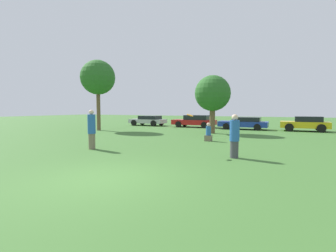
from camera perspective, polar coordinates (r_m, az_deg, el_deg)
ground_plane at (r=7.27m, az=-14.20°, el=-11.62°), size 120.00×120.00×0.00m
person_thrower at (r=12.45m, az=-17.17°, el=-0.75°), size 0.37×0.37×1.90m
person_catcher at (r=10.10m, az=15.07°, el=-2.28°), size 0.38×0.38×1.73m
frisbee at (r=10.36m, az=5.12°, el=2.48°), size 0.27×0.27×0.11m
bystander_sitting at (r=15.12m, az=9.29°, el=-1.68°), size 0.41×0.34×1.11m
tree_0 at (r=23.37m, az=-15.85°, el=10.63°), size 3.07×3.07×6.29m
tree_1 at (r=19.93m, az=10.24°, el=7.34°), size 2.81×2.81×4.58m
parked_car_silver at (r=28.91m, az=-4.57°, el=1.34°), size 4.19×2.07×1.15m
parked_car_red at (r=26.34m, az=6.21°, el=1.18°), size 4.55×1.98×1.29m
parked_car_blue at (r=24.55m, az=17.09°, el=0.70°), size 4.48×1.99×1.17m
parked_car_yellow at (r=24.58m, az=29.09°, el=0.54°), size 3.81×2.07×1.29m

